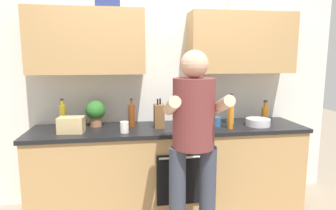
# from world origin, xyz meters

# --- Properties ---
(ground_plane) EXTENTS (12.00, 12.00, 0.00)m
(ground_plane) POSITION_xyz_m (0.00, 0.00, 0.00)
(ground_plane) COLOR gray
(back_wall_unit) EXTENTS (4.00, 0.38, 2.50)m
(back_wall_unit) POSITION_xyz_m (-0.00, 0.27, 1.50)
(back_wall_unit) COLOR silver
(back_wall_unit) RESTS_ON ground
(counter) EXTENTS (2.84, 0.67, 0.90)m
(counter) POSITION_xyz_m (0.00, -0.00, 0.45)
(counter) COLOR tan
(counter) RESTS_ON ground
(person_standing) EXTENTS (0.49, 0.45, 1.67)m
(person_standing) POSITION_xyz_m (0.08, -0.69, 0.99)
(person_standing) COLOR #383D4C
(person_standing) RESTS_ON ground
(bottle_syrup) EXTENTS (0.08, 0.08, 0.25)m
(bottle_syrup) POSITION_xyz_m (1.10, 0.08, 1.00)
(bottle_syrup) COLOR #8C4C14
(bottle_syrup) RESTS_ON counter
(bottle_water) EXTENTS (0.08, 0.08, 0.33)m
(bottle_water) POSITION_xyz_m (0.69, 0.07, 1.04)
(bottle_water) COLOR silver
(bottle_water) RESTS_ON counter
(bottle_juice) EXTENTS (0.05, 0.05, 0.28)m
(bottle_juice) POSITION_xyz_m (0.60, -0.16, 1.02)
(bottle_juice) COLOR orange
(bottle_juice) RESTS_ON counter
(bottle_soda) EXTENTS (0.08, 0.08, 0.25)m
(bottle_soda) POSITION_xyz_m (0.47, 0.06, 0.99)
(bottle_soda) COLOR #198C33
(bottle_soda) RESTS_ON counter
(bottle_vinegar) EXTENTS (0.07, 0.07, 0.30)m
(bottle_vinegar) POSITION_xyz_m (-0.39, 0.11, 1.02)
(bottle_vinegar) COLOR brown
(bottle_vinegar) RESTS_ON counter
(bottle_oil) EXTENTS (0.07, 0.07, 0.30)m
(bottle_oil) POSITION_xyz_m (-1.09, 0.13, 1.03)
(bottle_oil) COLOR olive
(bottle_oil) RESTS_ON counter
(cup_tea) EXTENTS (0.09, 0.09, 0.10)m
(cup_tea) POSITION_xyz_m (0.49, -0.05, 0.95)
(cup_tea) COLOR #33598C
(cup_tea) RESTS_ON counter
(cup_coffee) EXTENTS (0.08, 0.08, 0.11)m
(cup_coffee) POSITION_xyz_m (-0.47, -0.16, 0.95)
(cup_coffee) COLOR white
(cup_coffee) RESTS_ON counter
(mixing_bowl) EXTENTS (0.26, 0.26, 0.08)m
(mixing_bowl) POSITION_xyz_m (0.94, -0.08, 0.94)
(mixing_bowl) COLOR silver
(mixing_bowl) RESTS_ON counter
(knife_block) EXTENTS (0.10, 0.14, 0.30)m
(knife_block) POSITION_xyz_m (-0.11, 0.01, 1.02)
(knife_block) COLOR brown
(knife_block) RESTS_ON counter
(potted_herb) EXTENTS (0.20, 0.20, 0.27)m
(potted_herb) POSITION_xyz_m (-0.76, 0.16, 1.06)
(potted_herb) COLOR #9E6647
(potted_herb) RESTS_ON counter
(grocery_bag_bread) EXTENTS (0.25, 0.18, 0.15)m
(grocery_bag_bread) POSITION_xyz_m (-0.97, -0.08, 0.98)
(grocery_bag_bread) COLOR tan
(grocery_bag_bread) RESTS_ON counter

